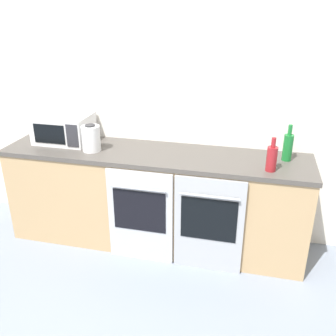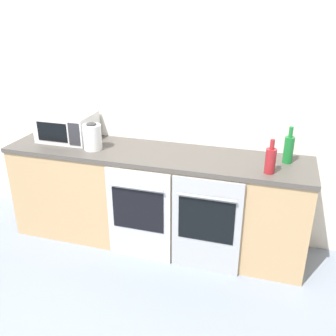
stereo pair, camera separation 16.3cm
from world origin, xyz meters
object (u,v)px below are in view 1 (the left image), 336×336
(bottle_red, at_px, (272,158))
(microwave, at_px, (64,128))
(oven_left, at_px, (140,216))
(bottle_green, at_px, (288,147))
(oven_right, at_px, (208,225))
(kettle, at_px, (91,138))

(bottle_red, bearing_deg, microwave, 172.46)
(oven_left, bearing_deg, microwave, 154.84)
(bottle_green, bearing_deg, microwave, -179.82)
(oven_right, bearing_deg, kettle, 168.03)
(oven_left, xyz_separation_m, bottle_red, (1.05, 0.15, 0.59))
(oven_right, xyz_separation_m, bottle_green, (0.58, 0.42, 0.60))
(bottle_green, bearing_deg, oven_right, -144.49)
(oven_right, xyz_separation_m, bottle_red, (0.45, 0.15, 0.59))
(oven_left, distance_m, bottle_green, 1.39)
(microwave, distance_m, bottle_red, 1.93)
(kettle, bearing_deg, oven_left, -24.60)
(bottle_red, height_order, bottle_green, bottle_green)
(oven_right, height_order, microwave, microwave)
(bottle_red, relative_size, bottle_green, 0.89)
(oven_right, distance_m, bottle_red, 0.76)
(oven_right, height_order, bottle_red, bottle_red)
(oven_left, height_order, bottle_red, bottle_red)
(oven_left, height_order, bottle_green, bottle_green)
(oven_right, xyz_separation_m, kettle, (-1.11, 0.24, 0.60))
(oven_left, height_order, oven_right, same)
(oven_left, bearing_deg, kettle, 155.40)
(oven_left, xyz_separation_m, oven_right, (0.60, 0.00, 0.00))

